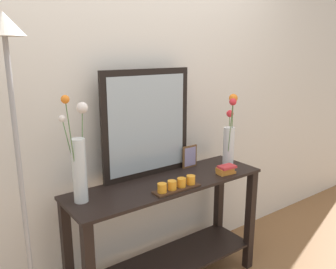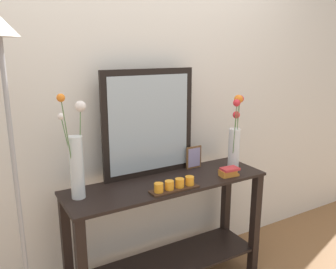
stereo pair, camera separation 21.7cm
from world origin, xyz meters
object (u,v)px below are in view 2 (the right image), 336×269
at_px(mirror_leaning, 149,124).
at_px(console_table, 168,225).
at_px(vase_right, 235,138).
at_px(candle_tray, 175,186).
at_px(floor_lamp, 12,142).
at_px(picture_frame_small, 194,157).
at_px(book_stack, 229,172).
at_px(tall_vase_left, 76,159).

bearing_deg(mirror_leaning, console_table, -75.47).
xyz_separation_m(vase_right, candle_tray, (-0.59, -0.13, -0.20)).
xyz_separation_m(vase_right, floor_lamp, (-1.46, -0.07, 0.18)).
xyz_separation_m(picture_frame_small, floor_lamp, (-1.21, -0.21, 0.33)).
relative_size(console_table, floor_lamp, 0.76).
relative_size(book_stack, floor_lamp, 0.07).
bearing_deg(tall_vase_left, picture_frame_small, 5.59).
bearing_deg(picture_frame_small, floor_lamp, -170.10).
height_order(mirror_leaning, book_stack, mirror_leaning).
xyz_separation_m(vase_right, picture_frame_small, (-0.26, 0.14, -0.15)).
relative_size(mirror_leaning, book_stack, 5.40).
distance_m(picture_frame_small, floor_lamp, 1.27).
relative_size(mirror_leaning, tall_vase_left, 1.16).
height_order(console_table, floor_lamp, floor_lamp).
distance_m(mirror_leaning, picture_frame_small, 0.44).
distance_m(vase_right, picture_frame_small, 0.33).
height_order(vase_right, book_stack, vase_right).
bearing_deg(book_stack, floor_lamp, 178.04).
distance_m(vase_right, book_stack, 0.27).
relative_size(picture_frame_small, book_stack, 1.22).
relative_size(console_table, picture_frame_small, 8.38).
bearing_deg(console_table, book_stack, -16.53).
bearing_deg(candle_tray, console_table, 75.59).
relative_size(tall_vase_left, candle_tray, 1.95).
relative_size(tall_vase_left, floor_lamp, 0.34).
height_order(vase_right, floor_lamp, floor_lamp).
height_order(tall_vase_left, picture_frame_small, tall_vase_left).
bearing_deg(vase_right, console_table, 179.19).
distance_m(candle_tray, book_stack, 0.45).
bearing_deg(book_stack, console_table, 163.47).
height_order(console_table, candle_tray, candle_tray).
bearing_deg(vase_right, tall_vase_left, 177.11).
xyz_separation_m(mirror_leaning, book_stack, (0.45, -0.29, -0.33)).
height_order(candle_tray, floor_lamp, floor_lamp).
xyz_separation_m(vase_right, book_stack, (-0.14, -0.11, -0.20)).
distance_m(mirror_leaning, book_stack, 0.63).
bearing_deg(tall_vase_left, floor_lamp, -159.50).
distance_m(tall_vase_left, floor_lamp, 0.40).
distance_m(candle_tray, floor_lamp, 0.96).
distance_m(picture_frame_small, book_stack, 0.28).
height_order(console_table, mirror_leaning, mirror_leaning).
bearing_deg(vase_right, picture_frame_small, 151.00).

